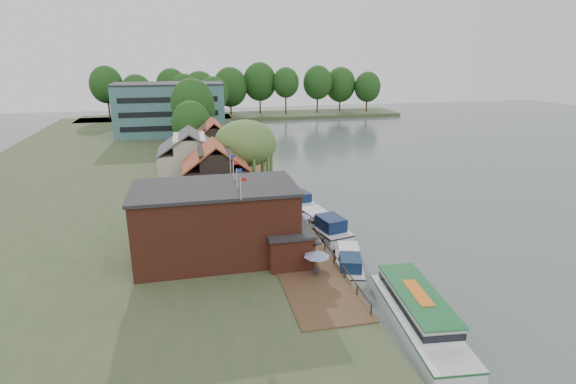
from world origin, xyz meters
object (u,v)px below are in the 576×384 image
cruiser_1 (322,222)px  cruiser_2 (296,196)px  umbrella_4 (283,217)px  umbrella_2 (299,238)px  pub (237,220)px  swan (396,299)px  willow (246,157)px  cottage_b (190,159)px  umbrella_5 (289,210)px  umbrella_0 (317,263)px  umbrella_3 (300,222)px  umbrella_1 (309,247)px  cottage_a (216,175)px  tour_boat (420,313)px  cottage_c (214,146)px  cruiser_0 (349,259)px  hotel_block (170,109)px

cruiser_1 → cruiser_2: bearing=79.5°
umbrella_4 → cruiser_2: (4.14, 10.89, -1.20)m
umbrella_2 → pub: bearing=178.2°
umbrella_2 → swan: size_ratio=5.40×
willow → umbrella_4: willow is taller
cottage_b → umbrella_5: cottage_b is taller
cottage_b → swan: 38.94m
umbrella_0 → umbrella_4: 11.92m
umbrella_3 → umbrella_1: bearing=-96.5°
umbrella_4 → cottage_a: bearing=127.2°
cottage_a → cruiser_1: cottage_a is taller
cruiser_1 → umbrella_5: bearing=135.2°
cruiser_1 → tour_boat: (1.67, -20.16, 0.14)m
umbrella_4 → swan: 17.34m
umbrella_0 → cruiser_1: (4.04, 11.93, -0.97)m
cottage_a → umbrella_2: bearing=-64.7°
cottage_b → umbrella_1: (10.61, -27.61, -2.96)m
pub → cottage_c: size_ratio=2.35×
cruiser_1 → willow: bearing=103.5°
cottage_c → umbrella_5: size_ratio=3.58×
umbrella_4 → cruiser_1: 4.68m
pub → umbrella_4: bearing=45.5°
tour_boat → cottage_c: bearing=109.8°
cottage_a → umbrella_3: bearing=-52.8°
cottage_b → umbrella_4: bearing=-62.6°
umbrella_3 → cruiser_0: bearing=-68.2°
hotel_block → umbrella_5: (15.05, -62.90, -4.86)m
cottage_a → cruiser_1: size_ratio=0.80×
willow → tour_boat: size_ratio=0.78×
umbrella_2 → cruiser_0: umbrella_2 is taller
cottage_a → cottage_b: (-3.00, 10.00, 0.00)m
willow → swan: willow is taller
pub → umbrella_4: (5.86, 5.97, -2.36)m
cruiser_1 → umbrella_1: bearing=-126.9°
cottage_b → umbrella_2: bearing=-68.0°
pub → swan: pub is taller
hotel_block → umbrella_2: 72.76m
cottage_b → cottage_c: (4.00, 9.00, 0.00)m
cruiser_1 → cottage_b: bearing=114.4°
tour_boat → pub: bearing=136.2°
hotel_block → swan: hotel_block is taller
umbrella_0 → umbrella_5: (0.65, 14.05, 0.00)m
umbrella_0 → cruiser_0: (3.97, 2.39, -1.23)m
cottage_a → umbrella_4: cottage_a is taller
cottage_a → swan: cottage_a is taller
umbrella_2 → cruiser_2: (3.81, 17.05, -1.20)m
umbrella_0 → umbrella_2: bearing=92.1°
cottage_a → cottage_c: (1.00, 19.00, 0.00)m
umbrella_0 → umbrella_5: bearing=87.3°
umbrella_1 → cruiser_1: 9.46m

